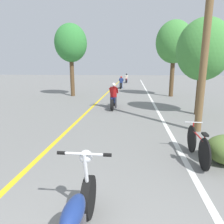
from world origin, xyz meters
TOP-DOWN VIEW (x-y plane):
  - lane_stripe_center at (-1.70, 12.94)m, footprint 0.14×48.00m
  - lane_stripe_edge at (1.92, 12.94)m, footprint 0.14×48.00m
  - utility_pole at (2.94, 6.19)m, footprint 1.10×0.24m
  - roadside_tree_right_near at (3.75, 8.86)m, footprint 2.41×2.17m
  - roadside_tree_right_far at (3.58, 15.13)m, footprint 2.71×2.44m
  - roadside_tree_left at (-4.17, 14.54)m, footprint 2.46×2.21m
  - motorcycle_rider_lead at (-0.46, 10.00)m, footprint 0.50×2.09m
  - motorcycle_rider_mid at (-0.70, 20.87)m, footprint 0.50×2.00m
  - motorcycle_rider_far at (-0.41, 29.21)m, footprint 0.50×2.04m
  - bicycle_parked at (2.20, 3.80)m, footprint 0.44×1.71m

SIDE VIEW (x-z plane):
  - lane_stripe_center at x=-1.70m, z-range 0.00..0.01m
  - lane_stripe_edge at x=1.92m, z-range 0.00..0.01m
  - bicycle_parked at x=2.20m, z-range -0.03..0.81m
  - motorcycle_rider_mid at x=-0.70m, z-range -0.16..1.15m
  - motorcycle_rider_far at x=-0.41m, z-range -0.16..1.21m
  - motorcycle_rider_lead at x=-0.46m, z-range -0.17..1.23m
  - roadside_tree_right_near at x=3.75m, z-range 0.78..5.17m
  - utility_pole at x=2.94m, z-range 0.09..7.30m
  - roadside_tree_left at x=-4.17m, z-range 1.26..6.72m
  - roadside_tree_right_far at x=3.58m, z-range 1.22..6.87m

